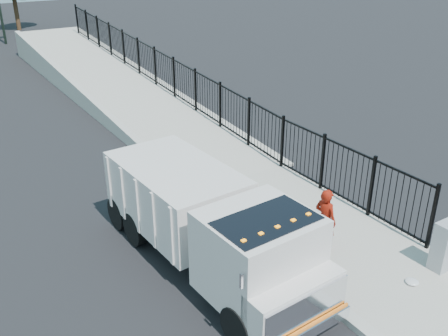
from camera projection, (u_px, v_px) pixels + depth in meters
ground at (269, 257)px, 12.70m from camera, size 120.00×120.00×0.00m
sidewalk at (383, 270)px, 12.09m from camera, size 3.55×12.00×0.12m
curb at (324, 298)px, 11.14m from camera, size 0.30×12.00×0.16m
ramp at (115, 93)px, 25.97m from camera, size 3.95×24.06×3.19m
iron_fence at (175, 90)px, 23.23m from camera, size 0.10×28.00×1.80m
truck at (210, 222)px, 11.67m from camera, size 2.63×7.06×2.38m
worker at (325, 220)px, 12.44m from camera, size 0.50×0.68×1.71m
utility_cabinet at (445, 246)px, 11.82m from camera, size 0.55×0.40×1.25m
debris at (412, 282)px, 11.53m from camera, size 0.31×0.31×0.08m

